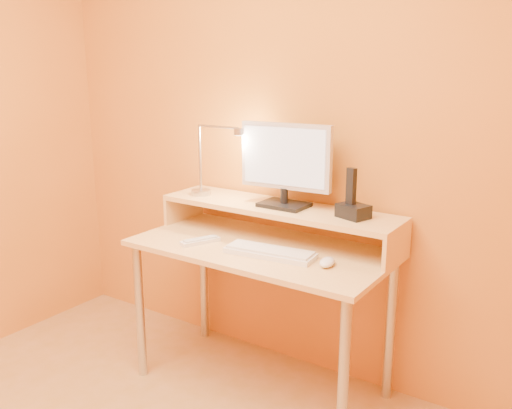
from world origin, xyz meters
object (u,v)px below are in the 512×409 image
Objects in this scene: lamp_base at (201,192)px; remote_control at (200,241)px; monitor_panel at (286,156)px; keyboard at (270,253)px; phone_dock at (353,211)px; mouse at (327,262)px.

lamp_base reaches higher than remote_control.
keyboard is (0.07, -0.25, -0.39)m from monitor_panel.
phone_dock is at bearing 2.06° from lamp_base.
monitor_panel is at bearing 100.22° from keyboard.
lamp_base is 0.77× the size of phone_dock.
phone_dock is at bearing 46.72° from remote_control.
monitor_panel reaches higher than remote_control.
lamp_base is 0.52× the size of remote_control.
phone_dock is 1.25× the size of mouse.
monitor_panel reaches higher than phone_dock.
monitor_panel is at bearing 4.76° from lamp_base.
phone_dock is 0.68× the size of remote_control.
lamp_base is 0.83m from phone_dock.
monitor_panel is 4.50× the size of lamp_base.
monitor_panel is 2.36× the size of remote_control.
keyboard is (-0.28, -0.24, -0.18)m from phone_dock.
remote_control is (-0.63, -0.06, -0.01)m from mouse.
phone_dock is (0.35, -0.01, -0.21)m from monitor_panel.
monitor_panel is at bearing 136.33° from mouse.
keyboard is 0.36m from remote_control.
lamp_base is 0.85m from mouse.
phone_dock is at bearing -6.23° from monitor_panel.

